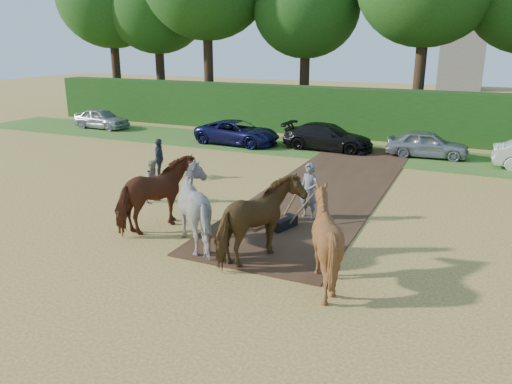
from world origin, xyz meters
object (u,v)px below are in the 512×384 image
(spectator_near, at_px, (154,181))
(spectator_far, at_px, (159,159))
(parked_cars, at_px, (379,142))
(plough_team, at_px, (234,214))

(spectator_near, height_order, spectator_far, spectator_far)
(parked_cars, bearing_deg, spectator_near, -118.34)
(spectator_far, distance_m, parked_cars, 11.60)
(spectator_far, distance_m, plough_team, 8.79)
(spectator_near, bearing_deg, parked_cars, -4.34)
(spectator_near, bearing_deg, spectator_far, 55.58)
(plough_team, bearing_deg, spectator_far, 138.47)
(spectator_far, relative_size, parked_cars, 0.05)
(spectator_near, relative_size, spectator_far, 0.91)
(spectator_far, bearing_deg, spectator_near, -173.78)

